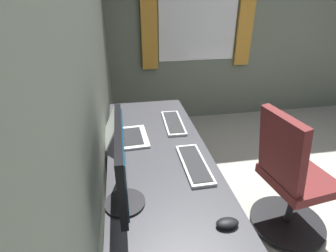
% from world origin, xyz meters
% --- Properties ---
extents(wall_back, '(5.08, 0.10, 2.60)m').
position_xyz_m(wall_back, '(0.00, 1.96, 1.30)').
color(wall_back, slate).
rests_on(wall_back, ground).
extents(wall_right, '(0.10, 4.42, 2.60)m').
position_xyz_m(wall_right, '(2.29, 0.00, 1.30)').
color(wall_right, slate).
rests_on(wall_right, ground).
extents(window_panel, '(0.02, 1.01, 1.09)m').
position_xyz_m(window_panel, '(2.23, 0.76, 1.39)').
color(window_panel, white).
extents(curtain_near, '(0.05, 0.20, 1.25)m').
position_xyz_m(curtain_near, '(2.20, 0.13, 1.39)').
color(curtain_near, gold).
extents(curtain_far, '(0.05, 0.20, 1.25)m').
position_xyz_m(curtain_far, '(2.20, 1.38, 1.39)').
color(curtain_far, gold).
extents(desk, '(1.92, 0.65, 0.73)m').
position_xyz_m(desk, '(0.15, 1.56, 0.66)').
color(desk, '#38383D').
rests_on(desk, ground).
extents(drawer_pedestal, '(0.40, 0.51, 0.69)m').
position_xyz_m(drawer_pedestal, '(0.18, 1.59, 0.35)').
color(drawer_pedestal, '#38383D').
rests_on(drawer_pedestal, ground).
extents(monitor_primary, '(0.55, 0.20, 0.42)m').
position_xyz_m(monitor_primary, '(-0.22, 1.79, 0.97)').
color(monitor_primary, black).
rests_on(monitor_primary, desk).
extents(laptop_leftmost, '(0.34, 0.31, 0.19)m').
position_xyz_m(laptop_leftmost, '(0.43, 1.78, 0.78)').
color(laptop_leftmost, white).
rests_on(laptop_leftmost, desk).
extents(keyboard_main, '(0.42, 0.14, 0.02)m').
position_xyz_m(keyboard_main, '(0.04, 1.38, 0.74)').
color(keyboard_main, silver).
rests_on(keyboard_main, desk).
extents(keyboard_spare, '(0.42, 0.15, 0.02)m').
position_xyz_m(keyboard_spare, '(0.61, 1.39, 0.74)').
color(keyboard_spare, silver).
rests_on(keyboard_spare, desk).
extents(mouse_main, '(0.06, 0.10, 0.03)m').
position_xyz_m(mouse_main, '(-0.44, 1.35, 0.75)').
color(mouse_main, black).
rests_on(mouse_main, desk).
extents(office_chair, '(0.56, 0.58, 0.97)m').
position_xyz_m(office_chair, '(0.10, 0.64, 0.46)').
color(office_chair, maroon).
rests_on(office_chair, ground).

